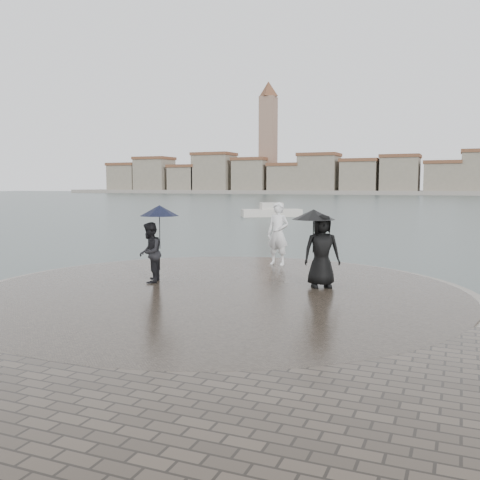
% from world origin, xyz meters
% --- Properties ---
extents(ground, '(400.00, 400.00, 0.00)m').
position_xyz_m(ground, '(0.00, 0.00, 0.00)').
color(ground, '#2B3835').
rests_on(ground, ground).
extents(kerb_ring, '(12.50, 12.50, 0.32)m').
position_xyz_m(kerb_ring, '(0.00, 3.50, 0.16)').
color(kerb_ring, gray).
rests_on(kerb_ring, ground).
extents(quay_tip, '(11.90, 11.90, 0.36)m').
position_xyz_m(quay_tip, '(0.00, 3.50, 0.18)').
color(quay_tip, '#2D261E').
rests_on(quay_tip, ground).
extents(statue, '(0.80, 0.59, 2.01)m').
position_xyz_m(statue, '(0.07, 7.82, 1.37)').
color(statue, white).
rests_on(statue, quay_tip).
extents(visitor_left, '(1.19, 1.09, 2.04)m').
position_xyz_m(visitor_left, '(-1.97, 3.57, 1.48)').
color(visitor_left, black).
rests_on(visitor_left, quay_tip).
extents(visitor_right, '(1.34, 1.11, 1.95)m').
position_xyz_m(visitor_right, '(2.21, 4.69, 1.50)').
color(visitor_right, black).
rests_on(visitor_right, quay_tip).
extents(far_skyline, '(260.00, 20.00, 37.00)m').
position_xyz_m(far_skyline, '(-6.29, 160.71, 5.61)').
color(far_skyline, gray).
rests_on(far_skyline, ground).
extents(boats, '(26.97, 12.47, 1.50)m').
position_xyz_m(boats, '(0.01, 42.36, 0.38)').
color(boats, beige).
rests_on(boats, ground).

